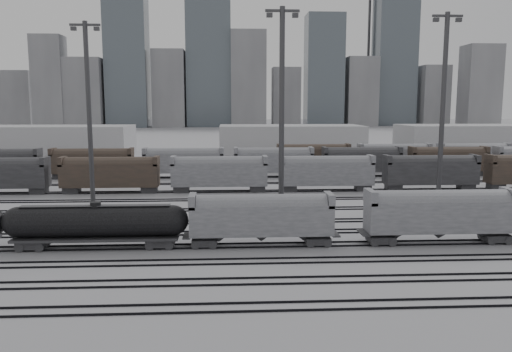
{
  "coord_description": "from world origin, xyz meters",
  "views": [
    {
      "loc": [
        -7.42,
        -46.02,
        13.54
      ],
      "look_at": [
        -3.79,
        21.29,
        4.0
      ],
      "focal_mm": 35.0,
      "sensor_mm": 36.0,
      "label": 1
    }
  ],
  "objects": [
    {
      "name": "ground",
      "position": [
        0.0,
        0.0,
        0.0
      ],
      "size": [
        900.0,
        900.0,
        0.0
      ],
      "primitive_type": "plane",
      "color": "silver",
      "rests_on": "ground"
    },
    {
      "name": "tracks",
      "position": [
        0.0,
        17.5,
        0.08
      ],
      "size": [
        220.0,
        71.5,
        0.16
      ],
      "color": "black",
      "rests_on": "ground"
    },
    {
      "name": "tank_car_b",
      "position": [
        -20.1,
        1.0,
        2.49
      ],
      "size": [
        17.42,
        2.9,
        4.31
      ],
      "color": "#252528",
      "rests_on": "ground"
    },
    {
      "name": "hopper_car_a",
      "position": [
        -4.36,
        1.0,
        3.06
      ],
      "size": [
        13.87,
        2.76,
        4.96
      ],
      "color": "#252528",
      "rests_on": "ground"
    },
    {
      "name": "hopper_car_b",
      "position": [
        13.24,
        1.0,
        3.23
      ],
      "size": [
        14.6,
        2.9,
        5.22
      ],
      "color": "#252528",
      "rests_on": "ground"
    },
    {
      "name": "light_mast_b",
      "position": [
        -25.76,
        20.9,
        12.87
      ],
      "size": [
        3.88,
        0.62,
        24.27
      ],
      "color": "#39393B",
      "rests_on": "ground"
    },
    {
      "name": "light_mast_c",
      "position": [
        -1.2,
        13.04,
        13.17
      ],
      "size": [
        3.97,
        0.64,
        24.83
      ],
      "color": "#39393B",
      "rests_on": "ground"
    },
    {
      "name": "light_mast_d",
      "position": [
        21.89,
        21.46,
        13.76
      ],
      "size": [
        4.15,
        0.66,
        25.95
      ],
      "color": "#39393B",
      "rests_on": "ground"
    },
    {
      "name": "bg_string_near",
      "position": [
        8.0,
        32.0,
        2.8
      ],
      "size": [
        151.0,
        3.0,
        5.6
      ],
      "color": "gray",
      "rests_on": "ground"
    },
    {
      "name": "bg_string_mid",
      "position": [
        18.0,
        48.0,
        2.8
      ],
      "size": [
        151.0,
        3.0,
        5.6
      ],
      "color": "#252528",
      "rests_on": "ground"
    },
    {
      "name": "bg_string_far",
      "position": [
        35.5,
        56.0,
        2.8
      ],
      "size": [
        66.0,
        3.0,
        5.6
      ],
      "color": "#45362C",
      "rests_on": "ground"
    },
    {
      "name": "warehouse_left",
      "position": [
        -60.0,
        95.0,
        4.0
      ],
      "size": [
        50.0,
        18.0,
        8.0
      ],
      "primitive_type": "cube",
      "color": "#AEAEB1",
      "rests_on": "ground"
    },
    {
      "name": "warehouse_mid",
      "position": [
        10.0,
        95.0,
        4.0
      ],
      "size": [
        40.0,
        18.0,
        8.0
      ],
      "primitive_type": "cube",
      "color": "#AEAEB1",
      "rests_on": "ground"
    },
    {
      "name": "warehouse_right",
      "position": [
        60.0,
        95.0,
        4.0
      ],
      "size": [
        35.0,
        18.0,
        8.0
      ],
      "primitive_type": "cube",
      "color": "#AEAEB1",
      "rests_on": "ground"
    },
    {
      "name": "skyline",
      "position": [
        10.84,
        280.0,
        34.73
      ],
      "size": [
        316.0,
        22.4,
        95.0
      ],
      "color": "gray",
      "rests_on": "ground"
    },
    {
      "name": "crane_left",
      "position": [
        -28.74,
        305.0,
        57.39
      ],
      "size": [
        42.0,
        1.8,
        100.0
      ],
      "color": "#39393B",
      "rests_on": "ground"
    },
    {
      "name": "crane_right",
      "position": [
        91.26,
        305.0,
        57.39
      ],
      "size": [
        42.0,
        1.8,
        100.0
      ],
      "color": "#39393B",
      "rests_on": "ground"
    }
  ]
}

